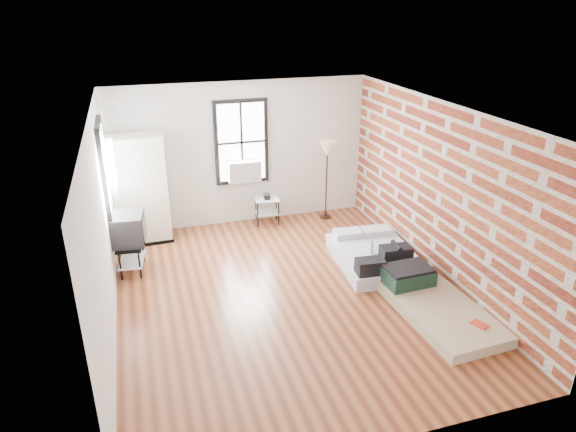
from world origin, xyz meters
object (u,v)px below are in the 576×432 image
object	(u,v)px
mattress_main	(375,256)
side_table	(267,204)
mattress_bare	(432,302)
floor_lamp	(327,153)
tv_stand	(129,231)
wardrobe	(139,190)

from	to	relation	value
mattress_main	side_table	xyz separation A→B (m)	(-1.32, 2.20, 0.27)
mattress_bare	side_table	distance (m)	4.01
floor_lamp	tv_stand	distance (m)	4.08
mattress_main	mattress_bare	distance (m)	1.52
wardrobe	mattress_main	bearing A→B (deg)	-31.13
mattress_bare	tv_stand	bearing A→B (deg)	145.88
mattress_bare	side_table	size ratio (longest dim) A/B	3.26
floor_lamp	tv_stand	bearing A→B (deg)	-163.50
mattress_main	tv_stand	size ratio (longest dim) A/B	1.80
wardrobe	floor_lamp	world-z (taller)	wardrobe
wardrobe	tv_stand	xyz separation A→B (m)	(-0.24, -1.14, -0.27)
tv_stand	mattress_bare	bearing A→B (deg)	-23.82
tv_stand	wardrobe	bearing A→B (deg)	85.58
mattress_main	tv_stand	xyz separation A→B (m)	(-3.96, 0.99, 0.57)
floor_lamp	mattress_bare	bearing A→B (deg)	-85.82
wardrobe	tv_stand	distance (m)	1.20
mattress_main	mattress_bare	bearing A→B (deg)	-78.47
mattress_main	tv_stand	distance (m)	4.12
wardrobe	tv_stand	bearing A→B (deg)	-103.03
wardrobe	side_table	size ratio (longest dim) A/B	3.21
side_table	floor_lamp	distance (m)	1.56
wardrobe	side_table	bearing A→B (deg)	0.35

